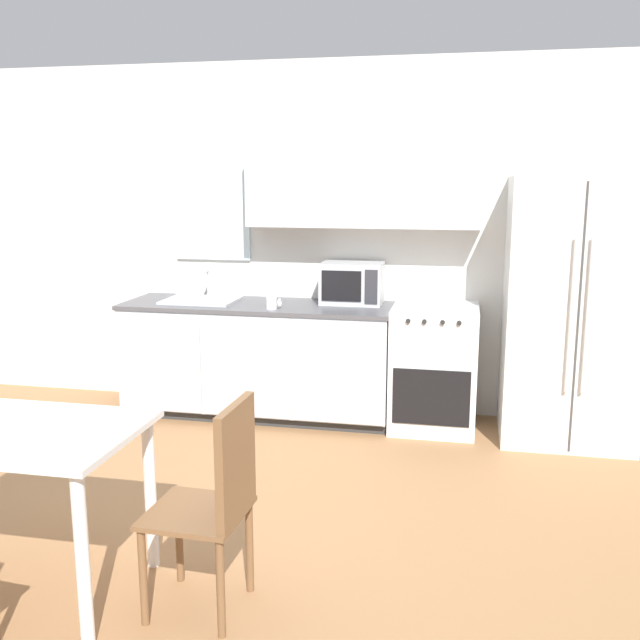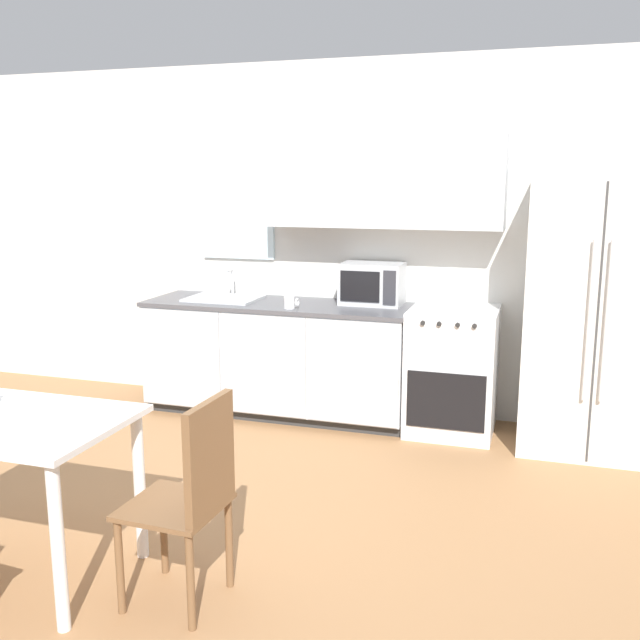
# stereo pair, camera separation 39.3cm
# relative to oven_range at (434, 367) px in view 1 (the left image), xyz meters

# --- Properties ---
(ground_plane) EXTENTS (12.00, 12.00, 0.00)m
(ground_plane) POSITION_rel_oven_range_xyz_m (-0.95, -1.92, -0.45)
(ground_plane) COLOR #9E7047
(wall_back) EXTENTS (12.00, 0.38, 2.70)m
(wall_back) POSITION_rel_oven_range_xyz_m (-0.89, 0.32, 0.97)
(wall_back) COLOR silver
(wall_back) RESTS_ON ground_plane
(kitchen_counter) EXTENTS (2.07, 0.67, 0.88)m
(kitchen_counter) POSITION_rel_oven_range_xyz_m (-1.34, -0.01, -0.01)
(kitchen_counter) COLOR #333333
(kitchen_counter) RESTS_ON ground_plane
(oven_range) EXTENTS (0.62, 0.66, 0.91)m
(oven_range) POSITION_rel_oven_range_xyz_m (0.00, 0.00, 0.00)
(oven_range) COLOR white
(oven_range) RESTS_ON ground_plane
(refrigerator) EXTENTS (0.89, 0.77, 1.83)m
(refrigerator) POSITION_rel_oven_range_xyz_m (0.92, -0.04, 0.46)
(refrigerator) COLOR silver
(refrigerator) RESTS_ON ground_plane
(kitchen_sink) EXTENTS (0.55, 0.43, 0.23)m
(kitchen_sink) POSITION_rel_oven_range_xyz_m (-1.80, 0.00, 0.44)
(kitchen_sink) COLOR #B7BABC
(kitchen_sink) RESTS_ON kitchen_counter
(microwave) EXTENTS (0.46, 0.31, 0.31)m
(microwave) POSITION_rel_oven_range_xyz_m (-0.64, 0.14, 0.59)
(microwave) COLOR #B7BABC
(microwave) RESTS_ON kitchen_counter
(coffee_mug) EXTENTS (0.11, 0.08, 0.09)m
(coffee_mug) POSITION_rel_oven_range_xyz_m (-1.17, -0.21, 0.47)
(coffee_mug) COLOR white
(coffee_mug) RESTS_ON kitchen_counter
(dining_table) EXTENTS (1.12, 0.73, 0.76)m
(dining_table) POSITION_rel_oven_range_xyz_m (-1.71, -2.55, 0.19)
(dining_table) COLOR white
(dining_table) RESTS_ON ground_plane
(dining_chair_side) EXTENTS (0.42, 0.42, 0.93)m
(dining_chair_side) POSITION_rel_oven_range_xyz_m (-0.77, -2.53, 0.08)
(dining_chair_side) COLOR brown
(dining_chair_side) RESTS_ON ground_plane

